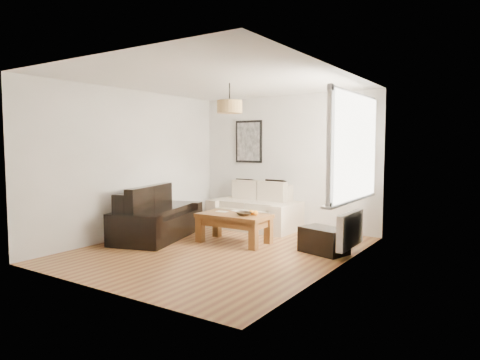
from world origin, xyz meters
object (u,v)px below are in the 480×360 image
Objects in this scene: sofa_leather at (158,214)px; ottoman at (324,240)px; loveseat_cream at (254,207)px; coffee_table at (234,228)px.

sofa_leather is 2.94m from ottoman.
coffee_table is at bearing -72.66° from loveseat_cream.
coffee_table is at bearing -173.41° from ottoman.
ottoman is (2.88, 0.56, -0.22)m from sofa_leather.
loveseat_cream reaches higher than coffee_table.
loveseat_cream reaches higher than sofa_leather.
sofa_leather is 1.60× the size of coffee_table.
sofa_leather is at bearing -164.30° from coffee_table.
loveseat_cream reaches higher than ottoman.
coffee_table is 1.53m from ottoman.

